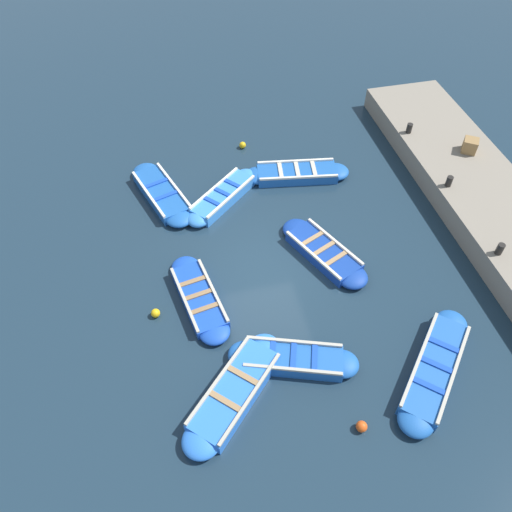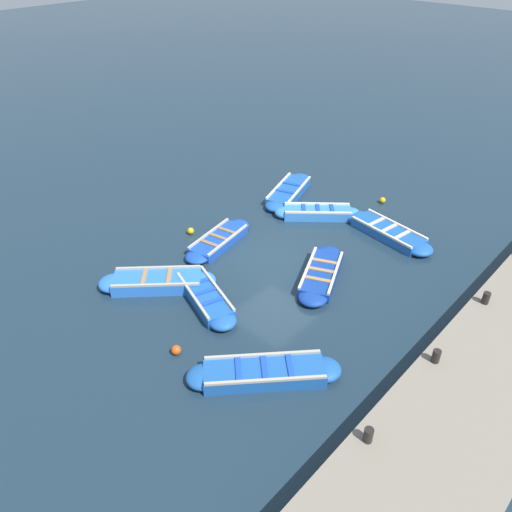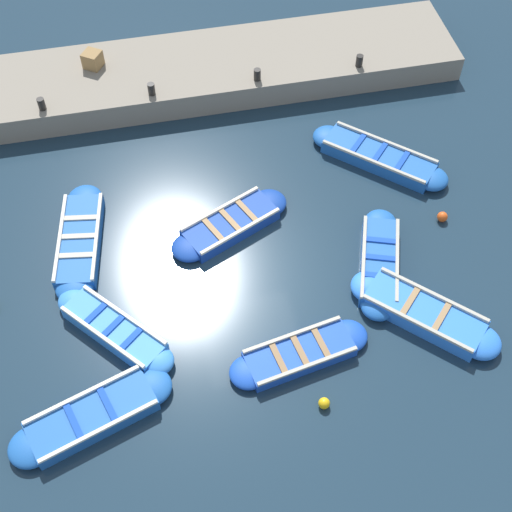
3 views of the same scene
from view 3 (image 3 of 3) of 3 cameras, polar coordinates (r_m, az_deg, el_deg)
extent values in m
plane|color=#1C303F|center=(16.94, -0.43, -2.33)|extent=(120.00, 120.00, 0.00)
cube|color=blue|center=(16.71, 13.28, -4.53)|extent=(2.62, 2.64, 0.38)
ellipsoid|color=blue|center=(16.88, 9.14, -2.47)|extent=(1.30, 1.31, 0.38)
ellipsoid|color=blue|center=(16.65, 17.50, -6.59)|extent=(1.30, 1.31, 0.38)
cube|color=#B2AD9E|center=(16.27, 12.77, -5.25)|extent=(1.93, 1.96, 0.07)
cube|color=#B2AD9E|center=(16.79, 14.06, -3.00)|extent=(1.93, 1.96, 0.07)
cube|color=#9E7A51|center=(16.58, 12.22, -3.54)|extent=(0.72, 0.71, 0.04)
cube|color=#9E7A51|center=(16.51, 14.62, -4.72)|extent=(0.72, 0.71, 0.04)
cube|color=#1E59AD|center=(17.36, 9.83, -0.51)|extent=(2.64, 1.64, 0.34)
ellipsoid|color=#1E59AD|center=(16.65, 9.73, -3.94)|extent=(1.05, 1.03, 0.34)
ellipsoid|color=#1E59AD|center=(18.13, 9.92, 2.64)|extent=(1.05, 1.03, 0.34)
cube|color=#B2AD9E|center=(17.24, 11.23, -0.23)|extent=(2.33, 0.87, 0.07)
cube|color=#B2AD9E|center=(17.16, 8.61, 0.03)|extent=(2.33, 0.87, 0.07)
cube|color=#1947B7|center=(16.90, 9.88, -1.56)|extent=(0.38, 0.77, 0.04)
cube|color=#1947B7|center=(17.21, 9.92, -0.13)|extent=(0.38, 0.77, 0.04)
cube|color=#1947B7|center=(17.53, 9.96, 1.25)|extent=(0.38, 0.77, 0.04)
cube|color=#3884E0|center=(16.37, -11.25, -5.84)|extent=(2.45, 2.29, 0.35)
ellipsoid|color=#3884E0|center=(16.99, -14.34, -3.54)|extent=(1.05, 1.05, 0.35)
ellipsoid|color=#3884E0|center=(15.83, -7.90, -8.30)|extent=(1.05, 1.05, 0.35)
cube|color=silver|center=(16.09, -12.24, -6.31)|extent=(1.94, 1.72, 0.07)
cube|color=silver|center=(16.30, -10.51, -4.61)|extent=(1.94, 1.72, 0.07)
cube|color=#1947B7|center=(16.46, -12.72, -4.48)|extent=(0.57, 0.62, 0.04)
cube|color=#1947B7|center=(16.21, -11.36, -5.48)|extent=(0.57, 0.62, 0.04)
cube|color=#1947B7|center=(15.96, -9.96, -6.52)|extent=(0.57, 0.62, 0.04)
cube|color=#1947B7|center=(15.83, 3.50, -7.83)|extent=(1.33, 2.52, 0.28)
ellipsoid|color=#1947B7|center=(15.59, -0.57, -9.30)|extent=(0.99, 1.01, 0.28)
ellipsoid|color=#1947B7|center=(16.16, 7.39, -6.37)|extent=(0.99, 1.01, 0.28)
cube|color=#B2AD9E|center=(15.51, 4.17, -8.76)|extent=(0.50, 2.32, 0.07)
cube|color=#B2AD9E|center=(15.86, 2.90, -6.30)|extent=(0.50, 2.32, 0.07)
cube|color=olive|center=(15.58, 1.80, -8.17)|extent=(0.82, 0.28, 0.04)
cube|color=olive|center=(15.69, 3.53, -7.54)|extent=(0.82, 0.28, 0.04)
cube|color=olive|center=(15.82, 5.22, -6.92)|extent=(0.82, 0.28, 0.04)
cube|color=#1E59AD|center=(19.66, 9.80, 7.78)|extent=(2.74, 2.87, 0.36)
ellipsoid|color=#1E59AD|center=(20.03, 5.84, 9.44)|extent=(1.23, 1.23, 0.36)
ellipsoid|color=#1E59AD|center=(19.40, 13.86, 6.04)|extent=(1.23, 1.23, 0.36)
cube|color=#B2AD9E|center=(19.22, 9.35, 7.46)|extent=(2.07, 2.25, 0.07)
cube|color=#B2AD9E|center=(19.80, 10.41, 8.96)|extent=(2.07, 2.25, 0.07)
cube|color=#1947B7|center=(19.66, 8.17, 8.91)|extent=(0.70, 0.66, 0.04)
cube|color=#1947B7|center=(19.52, 9.88, 8.19)|extent=(0.70, 0.66, 0.04)
cube|color=#1947B7|center=(19.39, 11.61, 7.46)|extent=(0.70, 0.66, 0.04)
cube|color=#1E59AD|center=(15.50, -12.97, -12.39)|extent=(1.78, 2.82, 0.33)
ellipsoid|color=#1E59AD|center=(15.54, -17.54, -14.38)|extent=(1.17, 1.19, 0.33)
ellipsoid|color=#1E59AD|center=(15.57, -8.48, -10.34)|extent=(1.17, 1.19, 0.33)
cube|color=silver|center=(15.12, -12.44, -13.48)|extent=(0.89, 2.48, 0.07)
cube|color=silver|center=(15.54, -13.75, -10.71)|extent=(0.89, 2.48, 0.07)
cube|color=#1947B7|center=(15.33, -14.40, -12.68)|extent=(0.88, 0.41, 0.04)
cube|color=#1947B7|center=(15.34, -11.80, -11.52)|extent=(0.88, 0.41, 0.04)
cube|color=navy|center=(17.85, -2.07, 2.53)|extent=(1.89, 2.59, 0.32)
ellipsoid|color=navy|center=(17.47, -5.30, 0.70)|extent=(1.20, 1.22, 0.32)
ellipsoid|color=navy|center=(18.30, 1.01, 4.27)|extent=(1.20, 1.22, 0.32)
cube|color=beige|center=(17.47, -1.24, 2.02)|extent=(1.06, 2.18, 0.07)
cube|color=beige|center=(17.94, -2.92, 3.81)|extent=(1.06, 2.18, 0.07)
cube|color=#9E7A51|center=(17.54, -3.46, 2.13)|extent=(0.84, 0.49, 0.04)
cube|color=#9E7A51|center=(17.71, -2.09, 2.89)|extent=(0.84, 0.49, 0.04)
cube|color=#9E7A51|center=(17.90, -0.75, 3.65)|extent=(0.84, 0.49, 0.04)
cube|color=#1E59AD|center=(18.04, -13.91, 1.19)|extent=(2.86, 1.38, 0.33)
ellipsoid|color=#1E59AD|center=(17.24, -14.33, -2.41)|extent=(1.05, 1.03, 0.33)
ellipsoid|color=#1E59AD|center=(18.91, -13.53, 4.47)|extent=(1.05, 1.03, 0.33)
cube|color=silver|center=(17.80, -12.63, 1.65)|extent=(2.67, 0.49, 0.07)
cube|color=silver|center=(17.99, -15.42, 1.51)|extent=(2.67, 0.49, 0.07)
cube|color=beige|center=(17.55, -14.20, 0.06)|extent=(0.27, 0.87, 0.04)
cube|color=beige|center=(17.90, -14.02, 1.55)|extent=(0.27, 0.87, 0.04)
cube|color=beige|center=(18.26, -13.85, 2.99)|extent=(0.27, 0.87, 0.04)
cube|color=gray|center=(21.77, -4.54, 14.48)|extent=(2.99, 15.25, 0.76)
cylinder|color=black|center=(21.41, 8.27, 15.20)|extent=(0.20, 0.20, 0.35)
cylinder|color=black|center=(20.73, 0.10, 14.31)|extent=(0.20, 0.20, 0.35)
cylinder|color=black|center=(20.46, -8.37, 13.08)|extent=(0.20, 0.20, 0.35)
cylinder|color=black|center=(20.63, -16.79, 11.57)|extent=(0.20, 0.20, 0.35)
cube|color=olive|center=(21.66, -12.94, 15.07)|extent=(0.66, 0.66, 0.47)
sphere|color=#E05119|center=(18.64, 14.69, 3.05)|extent=(0.27, 0.27, 0.27)
sphere|color=#EAB214|center=(15.36, 5.47, -11.65)|extent=(0.25, 0.25, 0.25)
camera|label=1|loc=(13.19, 51.06, 25.36)|focal=35.00mm
camera|label=2|loc=(22.63, 28.40, 37.90)|focal=35.00mm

